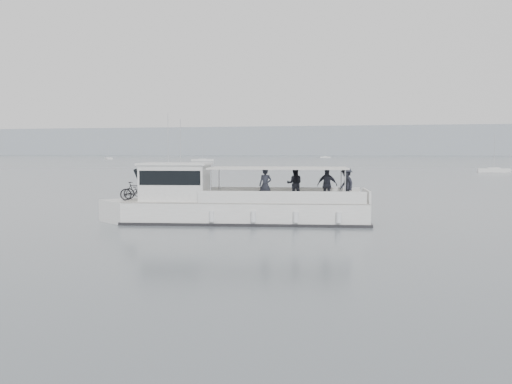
# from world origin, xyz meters

# --- Properties ---
(ground) EXTENTS (1400.00, 1400.00, 0.00)m
(ground) POSITION_xyz_m (0.00, 0.00, 0.00)
(ground) COLOR slate
(ground) RESTS_ON ground
(headland) EXTENTS (1400.00, 90.00, 28.00)m
(headland) POSITION_xyz_m (0.00, 560.00, 14.00)
(headland) COLOR #939EA8
(headland) RESTS_ON ground
(tour_boat) EXTENTS (14.26, 5.25, 5.93)m
(tour_boat) POSITION_xyz_m (0.09, 2.75, 0.97)
(tour_boat) COLOR white
(tour_boat) RESTS_ON ground
(moored_fleet) EXTENTS (377.09, 345.87, 10.31)m
(moored_fleet) POSITION_xyz_m (-4.74, 178.00, 0.36)
(moored_fleet) COLOR white
(moored_fleet) RESTS_ON ground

